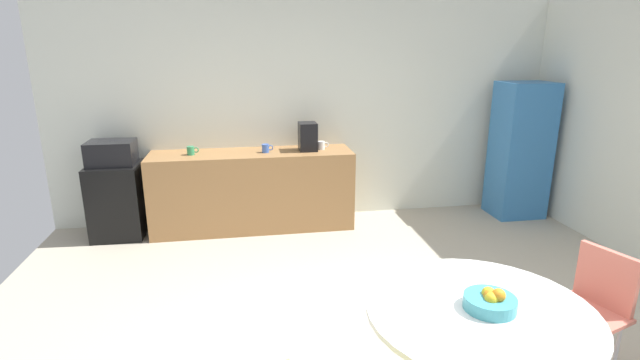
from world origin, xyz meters
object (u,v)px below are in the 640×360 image
fruit_bowl (490,301)px  coffee_maker (308,137)px  mug_red (266,148)px  microwave (112,153)px  chair_coral (594,298)px  mug_white (191,151)px  mini_fridge (118,200)px  locker_cabinet (520,150)px  mug_green (322,145)px  round_table (479,329)px

fruit_bowl → coffee_maker: size_ratio=0.85×
fruit_bowl → mug_red: 3.36m
microwave → chair_coral: (3.55, -2.91, -0.43)m
mug_red → coffee_maker: (0.48, 0.03, 0.11)m
chair_coral → mug_white: 3.99m
chair_coral → mug_white: size_ratio=6.43×
coffee_maker → mini_fridge: bearing=180.0°
mug_white → locker_cabinet: bearing=-1.2°
fruit_bowl → mug_red: bearing=107.0°
locker_cabinet → mug_white: size_ratio=12.78×
mug_green → round_table: bearing=-84.9°
microwave → coffee_maker: coffee_maker is taller
microwave → round_table: (2.59, -3.23, -0.33)m
mini_fridge → locker_cabinet: 4.77m
locker_cabinet → mini_fridge: bearing=178.8°
round_table → mini_fridge: bearing=128.7°
fruit_bowl → mini_fridge: bearing=129.1°
mini_fridge → microwave: size_ratio=1.71×
microwave → fruit_bowl: microwave is taller
locker_cabinet → mug_red: 3.10m
round_table → coffee_maker: coffee_maker is taller
microwave → fruit_bowl: bearing=-50.9°
locker_cabinet → coffee_maker: (-2.61, 0.10, 0.24)m
microwave → mug_green: (2.30, 0.03, -0.00)m
microwave → round_table: 4.15m
microwave → fruit_bowl: 4.18m
round_table → fruit_bowl: bearing=-13.2°
microwave → coffee_maker: 2.14m
mug_green → coffee_maker: 0.20m
fruit_bowl → mug_red: size_ratio=2.10×
mug_green → microwave: bearing=-179.4°
microwave → mug_white: (0.83, -0.02, -0.00)m
fruit_bowl → mug_green: bearing=95.8°
mini_fridge → chair_coral: 4.59m
mug_red → locker_cabinet: bearing=-1.3°
locker_cabinet → mug_green: size_ratio=12.78×
locker_cabinet → coffee_maker: size_ratio=5.15×
microwave → mug_green: 2.30m
locker_cabinet → round_table: (-2.16, -3.13, -0.21)m
microwave → mug_red: (1.65, -0.03, -0.00)m
locker_cabinet → chair_coral: size_ratio=1.99×
fruit_bowl → coffee_maker: (-0.50, 3.24, 0.28)m
fruit_bowl → chair_coral: bearing=19.8°
locker_cabinet → mug_green: locker_cabinet is taller
locker_cabinet → chair_coral: (-1.20, -2.81, -0.30)m
round_table → mug_white: 3.68m
round_table → mug_white: bearing=118.6°
chair_coral → mug_green: 3.22m
mini_fridge → locker_cabinet: bearing=-1.2°
mug_white → mug_green: bearing=1.7°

